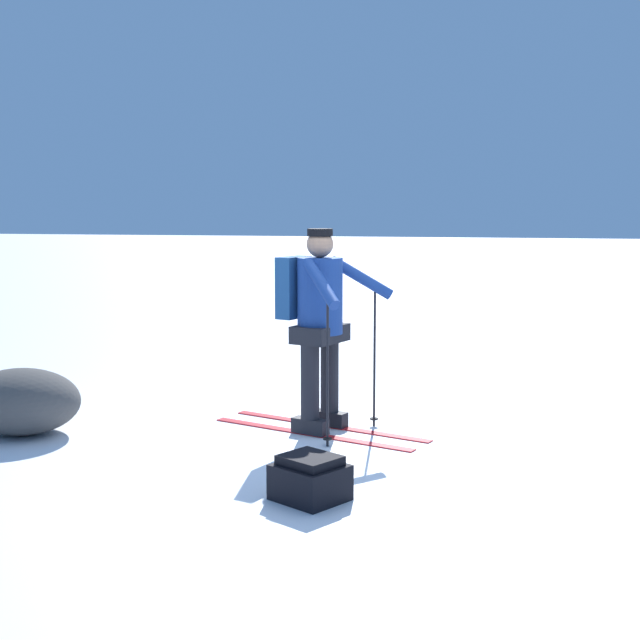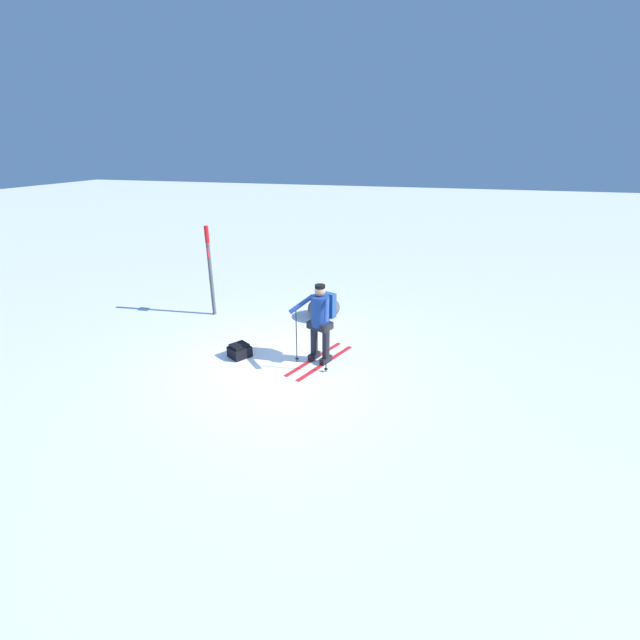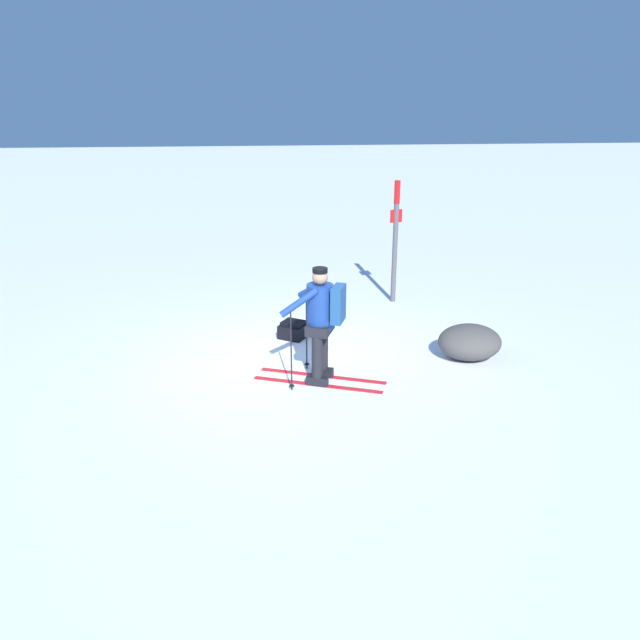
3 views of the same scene
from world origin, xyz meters
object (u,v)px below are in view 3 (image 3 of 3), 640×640
skier (321,318)px  trail_marker (396,232)px  dropped_backpack (293,330)px  rock_boulder (470,342)px

skier → trail_marker: (-1.75, -3.40, 0.40)m
dropped_backpack → trail_marker: (-2.04, -1.71, 1.22)m
trail_marker → skier: bearing=62.7°
skier → dropped_backpack: bearing=-80.2°
skier → rock_boulder: size_ratio=1.94×
dropped_backpack → trail_marker: bearing=-140.1°
skier → rock_boulder: bearing=-166.3°
dropped_backpack → rock_boulder: (-2.61, 1.12, 0.13)m
dropped_backpack → trail_marker: 2.93m
dropped_backpack → rock_boulder: 2.84m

